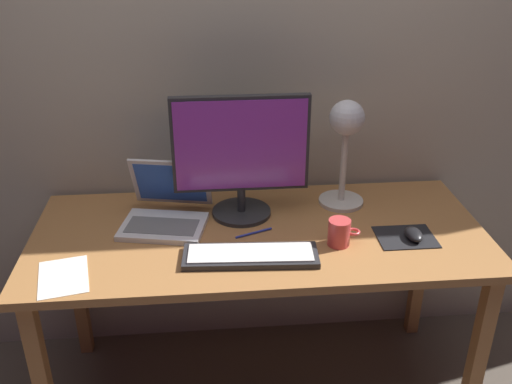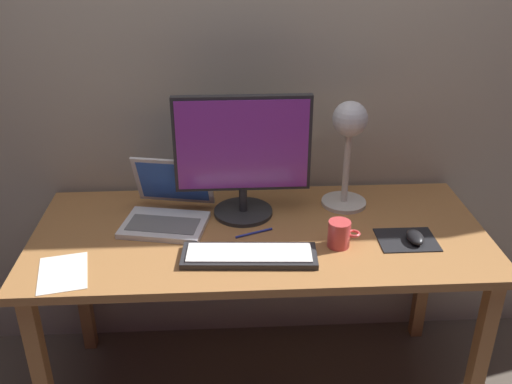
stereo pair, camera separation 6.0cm
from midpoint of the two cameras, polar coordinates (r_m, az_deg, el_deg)
The scene contains 11 objects.
back_wall at distance 2.20m, azimuth -1.46°, elevation 14.21°, with size 4.80×0.06×2.60m, color #B2A893.
desk at distance 2.07m, azimuth -0.51°, elevation -5.81°, with size 1.60×0.70×0.74m.
monitor at distance 2.03m, azimuth -2.37°, elevation 3.93°, with size 0.49×0.22×0.46m.
keyboard_main at distance 1.87m, azimuth -1.46°, elevation -6.35°, with size 0.45×0.17×0.03m.
laptop at distance 2.10m, azimuth -9.68°, elevation -1.31°, with size 0.34×0.34×0.22m.
desk_lamp at distance 2.13m, azimuth 8.14°, elevation 5.69°, with size 0.17×0.17×0.41m.
mousepad at distance 2.05m, azimuth 13.87°, elevation -4.39°, with size 0.20×0.16×0.00m, color black.
mouse at distance 2.04m, azimuth 14.64°, elevation -4.10°, with size 0.06×0.10×0.03m, color black.
coffee_mug at distance 1.95m, azimuth 7.46°, elevation -4.02°, with size 0.11×0.08×0.09m.
paper_sheet_near_mouse at distance 1.90m, azimuth -19.52°, elevation -7.98°, with size 0.15×0.21×0.00m, color white.
pen at distance 2.01m, azimuth -1.08°, elevation -4.11°, with size 0.01×0.01×0.14m, color #2633A5.
Camera 1 is at (-0.17, -1.74, 1.77)m, focal length 40.14 mm.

